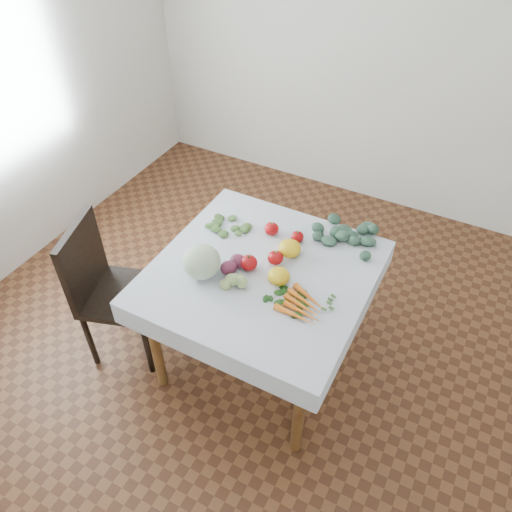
{
  "coord_description": "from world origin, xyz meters",
  "views": [
    {
      "loc": [
        0.86,
        -1.7,
        2.6
      ],
      "look_at": [
        -0.05,
        0.02,
        0.82
      ],
      "focal_mm": 35.0,
      "sensor_mm": 36.0,
      "label": 1
    }
  ],
  "objects_px": {
    "chair": "(106,284)",
    "cabbage": "(202,262)",
    "heirloom_back": "(290,248)",
    "carrot_bunch": "(303,307)",
    "table": "(262,284)"
  },
  "relations": [
    {
      "from": "chair",
      "to": "cabbage",
      "type": "height_order",
      "value": "cabbage"
    },
    {
      "from": "heirloom_back",
      "to": "chair",
      "type": "bearing_deg",
      "value": -151.66
    },
    {
      "from": "chair",
      "to": "cabbage",
      "type": "relative_size",
      "value": 4.68
    },
    {
      "from": "heirloom_back",
      "to": "carrot_bunch",
      "type": "xyz_separation_m",
      "value": [
        0.23,
        -0.33,
        -0.03
      ]
    },
    {
      "from": "heirloom_back",
      "to": "carrot_bunch",
      "type": "distance_m",
      "value": 0.41
    },
    {
      "from": "cabbage",
      "to": "carrot_bunch",
      "type": "xyz_separation_m",
      "value": [
        0.57,
        0.02,
        -0.07
      ]
    },
    {
      "from": "table",
      "to": "cabbage",
      "type": "xyz_separation_m",
      "value": [
        -0.26,
        -0.17,
        0.19
      ]
    },
    {
      "from": "chair",
      "to": "carrot_bunch",
      "type": "distance_m",
      "value": 1.19
    },
    {
      "from": "heirloom_back",
      "to": "carrot_bunch",
      "type": "height_order",
      "value": "heirloom_back"
    },
    {
      "from": "chair",
      "to": "carrot_bunch",
      "type": "xyz_separation_m",
      "value": [
        1.16,
        0.17,
        0.24
      ]
    },
    {
      "from": "cabbage",
      "to": "heirloom_back",
      "type": "bearing_deg",
      "value": 46.43
    },
    {
      "from": "chair",
      "to": "cabbage",
      "type": "xyz_separation_m",
      "value": [
        0.59,
        0.15,
        0.31
      ]
    },
    {
      "from": "table",
      "to": "chair",
      "type": "height_order",
      "value": "chair"
    },
    {
      "from": "chair",
      "to": "heirloom_back",
      "type": "distance_m",
      "value": 1.09
    },
    {
      "from": "cabbage",
      "to": "carrot_bunch",
      "type": "height_order",
      "value": "cabbage"
    }
  ]
}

